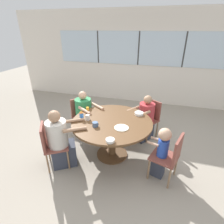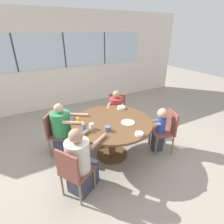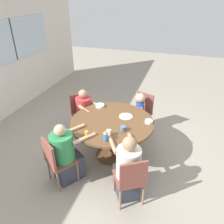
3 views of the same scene
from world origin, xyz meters
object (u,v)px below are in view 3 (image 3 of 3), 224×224
(chair_for_woman_green_shirt, at_px, (131,178))
(person_man_blue_shirt, at_px, (66,156))
(chair_for_toddler, at_px, (143,110))
(coffee_mug, at_px, (123,128))
(chair_for_man_teal_shirt, at_px, (81,110))
(milk_carton_small, at_px, (109,133))
(person_man_teal_shirt, at_px, (85,115))
(sippy_cup, at_px, (106,136))
(person_woman_green_shirt, at_px, (127,170))
(bowl_cereal, at_px, (100,106))
(bowl_white_shallow, at_px, (149,121))
(person_toddler, at_px, (139,113))
(chair_for_man_blue_shirt, at_px, (55,159))
(juice_glass, at_px, (87,134))

(chair_for_woman_green_shirt, xyz_separation_m, person_man_blue_shirt, (0.16, 1.10, -0.04))
(chair_for_toddler, bearing_deg, coffee_mug, 104.51)
(chair_for_woman_green_shirt, relative_size, chair_for_toddler, 1.00)
(chair_for_man_teal_shirt, bearing_deg, milk_carton_small, 77.77)
(person_man_teal_shirt, xyz_separation_m, sippy_cup, (-1.08, -0.85, 0.40))
(chair_for_toddler, relative_size, person_woman_green_shirt, 0.78)
(bowl_cereal, bearing_deg, bowl_white_shallow, -105.64)
(chair_for_man_teal_shirt, distance_m, person_toddler, 1.24)
(person_toddler, height_order, milk_carton_small, person_toddler)
(person_man_blue_shirt, height_order, person_man_teal_shirt, person_man_blue_shirt)
(chair_for_man_blue_shirt, relative_size, milk_carton_small, 8.17)
(person_woman_green_shirt, relative_size, person_toddler, 1.17)
(chair_for_man_blue_shirt, bearing_deg, person_man_teal_shirt, 129.72)
(sippy_cup, bearing_deg, milk_carton_small, -1.85)
(coffee_mug, distance_m, sippy_cup, 0.38)
(bowl_white_shallow, bearing_deg, coffee_mug, 136.11)
(person_man_blue_shirt, bearing_deg, sippy_cup, 53.71)
(person_man_teal_shirt, distance_m, juice_glass, 1.27)
(chair_for_man_teal_shirt, xyz_separation_m, person_toddler, (0.28, -1.21, -0.02))
(chair_for_man_teal_shirt, distance_m, person_man_teal_shirt, 0.18)
(chair_for_woman_green_shirt, height_order, person_man_teal_shirt, person_man_teal_shirt)
(chair_for_man_blue_shirt, distance_m, juice_glass, 0.60)
(chair_for_woman_green_shirt, xyz_separation_m, person_woman_green_shirt, (0.14, 0.09, -0.02))
(person_woman_green_shirt, xyz_separation_m, sippy_cup, (0.23, 0.41, 0.36))
(chair_for_toddler, height_order, bowl_white_shallow, chair_for_toddler)
(person_man_teal_shirt, bearing_deg, chair_for_toddler, 149.41)
(person_man_teal_shirt, distance_m, coffee_mug, 1.32)
(person_toddler, bearing_deg, person_man_teal_shirt, 37.86)
(milk_carton_small, distance_m, bowl_cereal, 0.98)
(person_toddler, bearing_deg, juice_glass, 88.77)
(person_man_blue_shirt, relative_size, person_man_teal_shirt, 1.05)
(milk_carton_small, relative_size, bowl_cereal, 0.62)
(person_toddler, xyz_separation_m, sippy_cup, (-1.46, 0.22, 0.36))
(person_man_blue_shirt, height_order, milk_carton_small, person_man_blue_shirt)
(chair_for_woman_green_shirt, distance_m, milk_carton_small, 0.77)
(coffee_mug, bearing_deg, milk_carton_small, 140.39)
(person_man_blue_shirt, height_order, bowl_cereal, person_man_blue_shirt)
(person_man_blue_shirt, relative_size, sippy_cup, 6.29)
(chair_for_toddler, height_order, person_toddler, person_toddler)
(chair_for_toddler, bearing_deg, bowl_white_shallow, 125.11)
(person_man_teal_shirt, bearing_deg, person_woman_green_shirt, 78.25)
(bowl_cereal, bearing_deg, sippy_cup, -154.46)
(chair_for_man_blue_shirt, relative_size, person_man_teal_shirt, 0.84)
(coffee_mug, xyz_separation_m, juice_glass, (-0.35, 0.49, 0.01))
(person_man_blue_shirt, xyz_separation_m, person_man_teal_shirt, (1.30, 0.25, -0.02))
(chair_for_man_blue_shirt, relative_size, person_man_blue_shirt, 0.80)
(person_woman_green_shirt, bearing_deg, person_toddler, 64.46)
(coffee_mug, bearing_deg, bowl_white_shallow, -43.89)
(person_woman_green_shirt, distance_m, coffee_mug, 0.69)
(chair_for_man_teal_shirt, relative_size, sippy_cup, 5.03)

